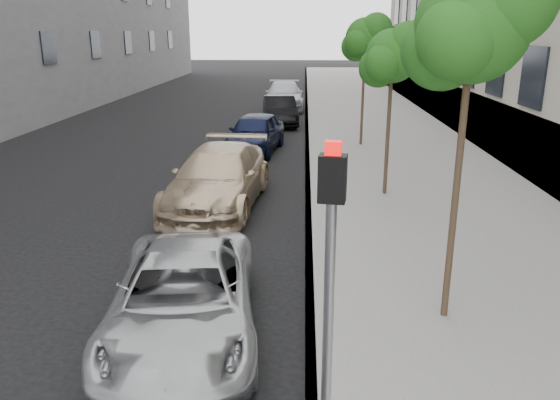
# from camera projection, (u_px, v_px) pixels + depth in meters

# --- Properties ---
(ground) EXTENTS (160.00, 160.00, 0.00)m
(ground) POSITION_uv_depth(u_px,v_px,m) (219.00, 377.00, 7.00)
(ground) COLOR black
(ground) RESTS_ON ground
(sidewalk) EXTENTS (6.40, 72.00, 0.14)m
(sidewalk) POSITION_uv_depth(u_px,v_px,m) (364.00, 111.00, 29.69)
(sidewalk) COLOR gray
(sidewalk) RESTS_ON ground
(curb) EXTENTS (0.15, 72.00, 0.14)m
(curb) POSITION_uv_depth(u_px,v_px,m) (307.00, 111.00, 29.83)
(curb) COLOR #9E9B93
(curb) RESTS_ON ground
(tree_near) EXTENTS (1.81, 1.61, 5.07)m
(tree_near) POSITION_uv_depth(u_px,v_px,m) (475.00, 25.00, 7.02)
(tree_near) COLOR #38281C
(tree_near) RESTS_ON sidewalk
(tree_mid) EXTENTS (1.68, 1.48, 4.35)m
(tree_mid) POSITION_uv_depth(u_px,v_px,m) (394.00, 56.00, 13.41)
(tree_mid) COLOR #38281C
(tree_mid) RESTS_ON sidewalk
(tree_far) EXTENTS (1.76, 1.56, 4.74)m
(tree_far) POSITION_uv_depth(u_px,v_px,m) (366.00, 38.00, 19.51)
(tree_far) COLOR #38281C
(tree_far) RESTS_ON sidewalk
(signal_pole) EXTENTS (0.27, 0.22, 3.21)m
(signal_pole) POSITION_uv_depth(u_px,v_px,m) (330.00, 271.00, 4.99)
(signal_pole) COLOR #939699
(signal_pole) RESTS_ON sidewalk
(minivan) EXTENTS (2.52, 4.60, 1.22)m
(minivan) POSITION_uv_depth(u_px,v_px,m) (183.00, 298.00, 7.75)
(minivan) COLOR #B2B4B7
(minivan) RESTS_ON ground
(suv) EXTENTS (2.46, 5.21, 1.47)m
(suv) POSITION_uv_depth(u_px,v_px,m) (218.00, 178.00, 13.64)
(suv) COLOR beige
(suv) RESTS_ON ground
(sedan_blue) EXTENTS (2.22, 4.32, 1.41)m
(sedan_blue) POSITION_uv_depth(u_px,v_px,m) (255.00, 133.00, 19.83)
(sedan_blue) COLOR black
(sedan_blue) RESTS_ON ground
(sedan_black) EXTENTS (1.91, 4.15, 1.32)m
(sedan_black) POSITION_uv_depth(u_px,v_px,m) (280.00, 111.00, 25.64)
(sedan_black) COLOR black
(sedan_black) RESTS_ON ground
(sedan_rear) EXTENTS (2.25, 5.22, 1.50)m
(sedan_rear) POSITION_uv_depth(u_px,v_px,m) (284.00, 96.00, 30.74)
(sedan_rear) COLOR #B5B7BD
(sedan_rear) RESTS_ON ground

